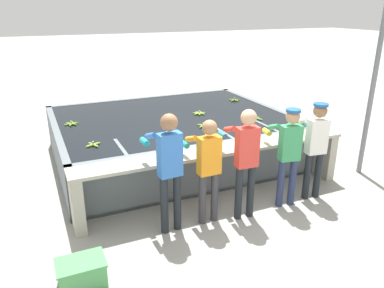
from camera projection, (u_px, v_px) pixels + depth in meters
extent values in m
plane|color=#A3A099|center=(224.00, 206.00, 6.03)|extent=(80.00, 80.00, 0.00)
cube|color=slate|center=(172.00, 155.00, 8.01)|extent=(4.65, 3.73, 0.06)
cube|color=slate|center=(210.00, 168.00, 6.31)|extent=(4.65, 0.12, 0.90)
cube|color=slate|center=(146.00, 115.00, 9.41)|extent=(4.65, 0.12, 0.90)
cube|color=slate|center=(59.00, 152.00, 7.00)|extent=(0.12, 3.73, 0.90)
cube|color=slate|center=(263.00, 123.00, 8.72)|extent=(0.12, 3.73, 0.90)
cube|color=black|center=(172.00, 135.00, 7.85)|extent=(4.41, 3.49, 0.84)
cube|color=slate|center=(122.00, 172.00, 6.18)|extent=(0.06, 0.80, 0.90)
cube|color=slate|center=(175.00, 163.00, 6.53)|extent=(0.06, 0.80, 0.90)
cube|color=slate|center=(222.00, 155.00, 6.88)|extent=(0.06, 0.80, 0.90)
cube|color=slate|center=(264.00, 148.00, 7.24)|extent=(0.06, 0.80, 0.90)
cube|color=#A8A393|center=(219.00, 150.00, 5.92)|extent=(4.65, 0.45, 0.05)
cube|color=#A8A393|center=(77.00, 204.00, 5.23)|extent=(0.16, 0.41, 0.85)
cube|color=#A8A393|center=(325.00, 155.00, 6.92)|extent=(0.16, 0.41, 0.85)
cylinder|color=#1E2328|center=(164.00, 205.00, 5.19)|extent=(0.11, 0.11, 0.86)
cylinder|color=#1E2328|center=(177.00, 202.00, 5.28)|extent=(0.11, 0.11, 0.86)
cube|color=blue|center=(170.00, 155.00, 4.98)|extent=(0.33, 0.19, 0.61)
sphere|color=#896042|center=(169.00, 122.00, 4.82)|extent=(0.23, 0.23, 0.23)
cylinder|color=blue|center=(151.00, 136.00, 5.04)|extent=(0.10, 0.31, 0.18)
cylinder|color=#1EA3AD|center=(145.00, 142.00, 5.30)|extent=(0.10, 0.21, 0.08)
cylinder|color=blue|center=(172.00, 132.00, 5.18)|extent=(0.10, 0.31, 0.18)
cylinder|color=#1EA3AD|center=(165.00, 138.00, 5.44)|extent=(0.10, 0.21, 0.08)
cylinder|color=#38383D|center=(202.00, 199.00, 5.43)|extent=(0.11, 0.11, 0.78)
cylinder|color=#38383D|center=(214.00, 196.00, 5.51)|extent=(0.11, 0.11, 0.78)
cube|color=orange|center=(209.00, 156.00, 5.24)|extent=(0.32, 0.18, 0.55)
sphere|color=#9E704C|center=(210.00, 127.00, 5.09)|extent=(0.21, 0.21, 0.21)
cylinder|color=orange|center=(191.00, 139.00, 5.32)|extent=(0.09, 0.31, 0.18)
cylinder|color=teal|center=(184.00, 144.00, 5.59)|extent=(0.09, 0.20, 0.08)
cylinder|color=orange|center=(211.00, 136.00, 5.45)|extent=(0.09, 0.31, 0.18)
cylinder|color=teal|center=(203.00, 141.00, 5.72)|extent=(0.09, 0.20, 0.08)
cylinder|color=#1E2328|center=(239.00, 193.00, 5.55)|extent=(0.11, 0.11, 0.84)
cylinder|color=#1E2328|center=(251.00, 191.00, 5.61)|extent=(0.11, 0.11, 0.84)
cube|color=#DB3D33|center=(247.00, 147.00, 5.33)|extent=(0.33, 0.19, 0.59)
sphere|color=tan|center=(249.00, 117.00, 5.18)|extent=(0.23, 0.23, 0.23)
cylinder|color=#DB3D33|center=(230.00, 129.00, 5.42)|extent=(0.10, 0.31, 0.18)
cylinder|color=teal|center=(223.00, 135.00, 5.70)|extent=(0.10, 0.21, 0.08)
cylinder|color=#DB3D33|center=(250.00, 127.00, 5.53)|extent=(0.10, 0.31, 0.18)
cylinder|color=teal|center=(241.00, 132.00, 5.80)|extent=(0.10, 0.21, 0.08)
cylinder|color=navy|center=(281.00, 183.00, 5.90)|extent=(0.11, 0.11, 0.79)
cylinder|color=navy|center=(292.00, 182.00, 5.95)|extent=(0.11, 0.11, 0.79)
cube|color=#38995B|center=(290.00, 143.00, 5.69)|extent=(0.34, 0.22, 0.56)
sphere|color=tan|center=(293.00, 117.00, 5.55)|extent=(0.21, 0.21, 0.21)
cylinder|color=#1E5199|center=(293.00, 110.00, 5.52)|extent=(0.22, 0.22, 0.04)
cylinder|color=#38995B|center=(274.00, 127.00, 5.82)|extent=(0.13, 0.32, 0.18)
cylinder|color=gold|center=(267.00, 132.00, 6.10)|extent=(0.12, 0.21, 0.08)
cylinder|color=#38995B|center=(293.00, 125.00, 5.89)|extent=(0.13, 0.32, 0.18)
cylinder|color=gold|center=(285.00, 130.00, 6.18)|extent=(0.12, 0.21, 0.08)
cylinder|color=#1E2328|center=(307.00, 176.00, 6.14)|extent=(0.11, 0.11, 0.80)
cylinder|color=#1E2328|center=(318.00, 175.00, 6.19)|extent=(0.11, 0.11, 0.80)
cube|color=white|center=(317.00, 137.00, 5.93)|extent=(0.34, 0.22, 0.57)
sphere|color=#896042|center=(320.00, 111.00, 5.78)|extent=(0.22, 0.22, 0.22)
cylinder|color=#1E5199|center=(321.00, 105.00, 5.75)|extent=(0.23, 0.23, 0.04)
cylinder|color=white|center=(301.00, 121.00, 6.05)|extent=(0.12, 0.32, 0.18)
cylinder|color=teal|center=(292.00, 126.00, 6.33)|extent=(0.11, 0.21, 0.08)
cylinder|color=white|center=(318.00, 119.00, 6.13)|extent=(0.12, 0.32, 0.18)
cylinder|color=teal|center=(309.00, 125.00, 6.41)|extent=(0.11, 0.21, 0.08)
ellipsoid|color=#93BC3D|center=(201.00, 114.00, 7.80)|extent=(0.12, 0.16, 0.04)
ellipsoid|color=#93BC3D|center=(202.00, 113.00, 7.84)|extent=(0.17, 0.05, 0.04)
ellipsoid|color=#93BC3D|center=(200.00, 113.00, 7.88)|extent=(0.14, 0.15, 0.04)
ellipsoid|color=#93BC3D|center=(198.00, 113.00, 7.87)|extent=(0.06, 0.17, 0.04)
ellipsoid|color=#93BC3D|center=(196.00, 113.00, 7.83)|extent=(0.16, 0.12, 0.04)
ellipsoid|color=#93BC3D|center=(197.00, 114.00, 7.79)|extent=(0.17, 0.09, 0.04)
ellipsoid|color=#93BC3D|center=(199.00, 114.00, 7.78)|extent=(0.09, 0.17, 0.04)
cylinder|color=tan|center=(199.00, 112.00, 7.81)|extent=(0.03, 0.03, 0.04)
ellipsoid|color=#75A333|center=(259.00, 119.00, 7.43)|extent=(0.11, 0.17, 0.04)
ellipsoid|color=#75A333|center=(258.00, 118.00, 7.50)|extent=(0.17, 0.11, 0.04)
ellipsoid|color=#75A333|center=(254.00, 118.00, 7.49)|extent=(0.11, 0.17, 0.04)
ellipsoid|color=#75A333|center=(255.00, 119.00, 7.42)|extent=(0.17, 0.11, 0.04)
cylinder|color=tan|center=(257.00, 117.00, 7.45)|extent=(0.03, 0.03, 0.04)
ellipsoid|color=#7FAD33|center=(202.00, 126.00, 6.97)|extent=(0.16, 0.12, 0.04)
ellipsoid|color=#7FAD33|center=(206.00, 126.00, 6.99)|extent=(0.12, 0.16, 0.04)
ellipsoid|color=#7FAD33|center=(205.00, 125.00, 7.06)|extent=(0.16, 0.12, 0.04)
ellipsoid|color=#7FAD33|center=(201.00, 125.00, 7.05)|extent=(0.12, 0.16, 0.04)
cylinder|color=tan|center=(203.00, 124.00, 7.00)|extent=(0.03, 0.03, 0.04)
ellipsoid|color=#75A333|center=(236.00, 100.00, 8.89)|extent=(0.07, 0.17, 0.04)
ellipsoid|color=#75A333|center=(236.00, 100.00, 8.94)|extent=(0.17, 0.06, 0.04)
ellipsoid|color=#75A333|center=(234.00, 99.00, 8.98)|extent=(0.11, 0.17, 0.04)
ellipsoid|color=#75A333|center=(232.00, 100.00, 8.95)|extent=(0.15, 0.14, 0.04)
ellipsoid|color=#75A333|center=(233.00, 100.00, 8.89)|extent=(0.17, 0.11, 0.04)
cylinder|color=tan|center=(234.00, 99.00, 8.92)|extent=(0.03, 0.03, 0.04)
ellipsoid|color=#9EC642|center=(96.00, 144.00, 6.09)|extent=(0.17, 0.10, 0.04)
ellipsoid|color=#9EC642|center=(91.00, 144.00, 6.09)|extent=(0.10, 0.17, 0.04)
ellipsoid|color=#9EC642|center=(90.00, 146.00, 6.02)|extent=(0.17, 0.10, 0.04)
ellipsoid|color=#9EC642|center=(95.00, 145.00, 6.02)|extent=(0.10, 0.17, 0.04)
cylinder|color=tan|center=(93.00, 143.00, 6.04)|extent=(0.03, 0.03, 0.04)
ellipsoid|color=#7FAD33|center=(71.00, 125.00, 7.08)|extent=(0.09, 0.17, 0.04)
ellipsoid|color=#7FAD33|center=(74.00, 124.00, 7.11)|extent=(0.14, 0.15, 0.04)
ellipsoid|color=#7FAD33|center=(74.00, 123.00, 7.16)|extent=(0.17, 0.07, 0.04)
ellipsoid|color=#7FAD33|center=(72.00, 123.00, 7.18)|extent=(0.09, 0.17, 0.04)
ellipsoid|color=#7FAD33|center=(69.00, 123.00, 7.15)|extent=(0.14, 0.15, 0.04)
ellipsoid|color=#7FAD33|center=(68.00, 124.00, 7.10)|extent=(0.17, 0.07, 0.04)
cylinder|color=tan|center=(71.00, 122.00, 7.12)|extent=(0.03, 0.03, 0.04)
ellipsoid|color=#7FAD33|center=(205.00, 151.00, 5.77)|extent=(0.16, 0.13, 0.04)
ellipsoid|color=#7FAD33|center=(208.00, 151.00, 5.77)|extent=(0.06, 0.17, 0.04)
ellipsoid|color=#7FAD33|center=(210.00, 150.00, 5.81)|extent=(0.17, 0.10, 0.04)
ellipsoid|color=#7FAD33|center=(208.00, 149.00, 5.86)|extent=(0.16, 0.13, 0.04)
ellipsoid|color=#7FAD33|center=(204.00, 149.00, 5.85)|extent=(0.06, 0.17, 0.04)
ellipsoid|color=#7FAD33|center=(203.00, 150.00, 5.81)|extent=(0.17, 0.10, 0.04)
cylinder|color=tan|center=(206.00, 148.00, 5.80)|extent=(0.03, 0.03, 0.04)
cube|color=silver|center=(252.00, 143.00, 6.12)|extent=(0.20, 0.06, 0.00)
cube|color=black|center=(241.00, 145.00, 6.07)|extent=(0.10, 0.04, 0.02)
cube|color=silver|center=(175.00, 154.00, 5.69)|extent=(0.14, 0.18, 0.00)
cube|color=black|center=(172.00, 159.00, 5.50)|extent=(0.08, 0.10, 0.02)
cube|color=#4C9E56|center=(82.00, 274.00, 4.27)|extent=(0.52, 0.36, 0.30)
cube|color=#4C9E56|center=(80.00, 262.00, 4.21)|extent=(0.55, 0.39, 0.02)
cylinder|color=slate|center=(372.00, 91.00, 6.71)|extent=(0.09, 0.09, 3.20)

